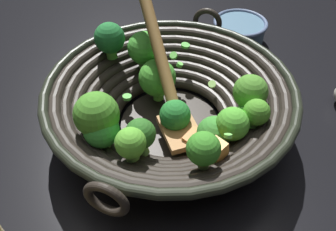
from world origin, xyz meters
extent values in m
plane|color=black|center=(0.00, 0.00, 0.00)|extent=(4.00, 4.00, 0.00)
cylinder|color=black|center=(0.00, 0.00, 0.01)|extent=(0.15, 0.15, 0.01)
torus|color=black|center=(0.00, 0.00, 0.02)|extent=(0.20, 0.20, 0.02)
torus|color=black|center=(0.00, 0.00, 0.03)|extent=(0.22, 0.22, 0.02)
torus|color=black|center=(0.00, 0.00, 0.04)|extent=(0.25, 0.25, 0.02)
torus|color=black|center=(0.00, 0.00, 0.05)|extent=(0.27, 0.27, 0.02)
torus|color=black|center=(0.00, 0.00, 0.05)|extent=(0.30, 0.30, 0.02)
torus|color=black|center=(0.00, 0.00, 0.06)|extent=(0.32, 0.32, 0.02)
torus|color=black|center=(0.00, 0.00, 0.07)|extent=(0.35, 0.35, 0.02)
torus|color=black|center=(0.00, 0.00, 0.08)|extent=(0.37, 0.37, 0.01)
torus|color=black|center=(-0.13, 0.15, 0.08)|extent=(0.05, 0.04, 0.05)
torus|color=black|center=(0.13, -0.15, 0.08)|extent=(0.05, 0.04, 0.05)
cylinder|color=#72B854|center=(-0.03, 0.12, 0.05)|extent=(0.03, 0.02, 0.02)
sphere|color=green|center=(-0.03, 0.12, 0.08)|extent=(0.05, 0.05, 0.05)
cylinder|color=#669049|center=(0.10, -0.01, 0.05)|extent=(0.03, 0.03, 0.02)
sphere|color=green|center=(0.10, -0.01, 0.08)|extent=(0.05, 0.05, 0.05)
cylinder|color=#64A848|center=(-0.09, -0.04, 0.04)|extent=(0.03, 0.03, 0.02)
sphere|color=green|center=(-0.09, -0.04, 0.07)|extent=(0.05, 0.05, 0.05)
cylinder|color=#7ABD5C|center=(-0.10, -0.08, 0.06)|extent=(0.02, 0.02, 0.02)
sphere|color=#478F27|center=(-0.10, -0.08, 0.08)|extent=(0.04, 0.04, 0.04)
cylinder|color=#549541|center=(-0.06, -0.10, 0.05)|extent=(0.02, 0.02, 0.02)
sphere|color=#47872A|center=(-0.06, -0.10, 0.08)|extent=(0.05, 0.05, 0.05)
cylinder|color=#5AA23F|center=(0.13, 0.04, 0.07)|extent=(0.02, 0.02, 0.02)
sphere|color=#1E6A2F|center=(0.13, 0.04, 0.10)|extent=(0.05, 0.05, 0.05)
cylinder|color=#83AC53|center=(-0.13, 0.03, 0.07)|extent=(0.02, 0.02, 0.02)
sphere|color=#378726|center=(-0.13, 0.03, 0.10)|extent=(0.04, 0.04, 0.04)
cylinder|color=#81B358|center=(-0.08, -0.02, 0.02)|extent=(0.02, 0.02, 0.01)
sphere|color=#38852F|center=(-0.08, -0.02, 0.05)|extent=(0.05, 0.05, 0.05)
cylinder|color=#6BA446|center=(-0.07, 0.09, 0.06)|extent=(0.02, 0.02, 0.02)
sphere|color=#57AA32|center=(-0.07, 0.09, 0.08)|extent=(0.04, 0.04, 0.04)
cylinder|color=#88B945|center=(-0.03, 0.01, 0.02)|extent=(0.02, 0.02, 0.02)
sphere|color=#22712B|center=(-0.03, 0.01, 0.05)|extent=(0.05, 0.05, 0.05)
cylinder|color=#7FC35B|center=(-0.05, 0.07, 0.04)|extent=(0.03, 0.03, 0.03)
sphere|color=#286020|center=(-0.05, 0.07, 0.07)|extent=(0.04, 0.04, 0.04)
cylinder|color=#579F3B|center=(0.05, -0.01, 0.03)|extent=(0.03, 0.03, 0.02)
sphere|color=green|center=(0.05, -0.01, 0.06)|extent=(0.06, 0.06, 0.06)
cylinder|color=#588F43|center=(-0.01, 0.11, 0.06)|extent=(0.03, 0.03, 0.02)
sphere|color=#438727|center=(-0.01, 0.11, 0.09)|extent=(0.06, 0.06, 0.06)
cube|color=#D78944|center=(-0.06, -0.02, 0.02)|extent=(0.03, 0.03, 0.02)
cube|color=orange|center=(-0.10, 0.00, 0.05)|extent=(0.03, 0.03, 0.02)
cube|color=#D77F3F|center=(-0.07, 0.00, 0.03)|extent=(0.04, 0.04, 0.03)
cube|color=gold|center=(-0.12, 0.00, 0.07)|extent=(0.03, 0.03, 0.02)
cylinder|color=#56B247|center=(0.06, 0.05, 0.04)|extent=(0.02, 0.02, 0.01)
cylinder|color=#6BC651|center=(-0.11, -0.02, 0.08)|extent=(0.02, 0.01, 0.01)
cylinder|color=#56B247|center=(-0.06, -0.04, 0.04)|extent=(0.01, 0.01, 0.01)
cylinder|color=#56B247|center=(0.08, -0.08, 0.08)|extent=(0.02, 0.02, 0.01)
cylinder|color=#56B247|center=(0.11, -0.04, 0.07)|extent=(0.02, 0.02, 0.01)
cylinder|color=#6BC651|center=(-0.07, -0.08, 0.06)|extent=(0.01, 0.01, 0.01)
cylinder|color=#99D166|center=(0.01, -0.08, 0.05)|extent=(0.02, 0.02, 0.01)
cylinder|color=#6BC651|center=(0.06, -0.05, 0.06)|extent=(0.01, 0.01, 0.01)
cylinder|color=#6BC651|center=(0.08, -0.05, 0.07)|extent=(0.02, 0.02, 0.01)
cylinder|color=#6BC651|center=(0.08, 0.00, 0.04)|extent=(0.02, 0.02, 0.01)
cube|color=#9E6B38|center=(-0.04, 0.01, 0.04)|extent=(0.08, 0.06, 0.01)
cylinder|color=olive|center=(0.10, -0.02, 0.15)|extent=(0.24, 0.06, 0.19)
cylinder|color=slate|center=(0.15, -0.25, 0.02)|extent=(0.10, 0.10, 0.04)
torus|color=slate|center=(0.15, -0.25, 0.04)|extent=(0.11, 0.11, 0.01)
cylinder|color=#56B247|center=(0.13, -0.26, 0.02)|extent=(0.01, 0.01, 0.01)
cylinder|color=#99D166|center=(0.14, -0.24, 0.02)|extent=(0.02, 0.02, 0.01)
cylinder|color=#99D166|center=(0.16, -0.27, 0.02)|extent=(0.02, 0.02, 0.00)
cylinder|color=#99D166|center=(0.14, -0.25, 0.02)|extent=(0.02, 0.02, 0.01)
camera|label=1|loc=(-0.33, 0.19, 0.40)|focal=36.81mm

